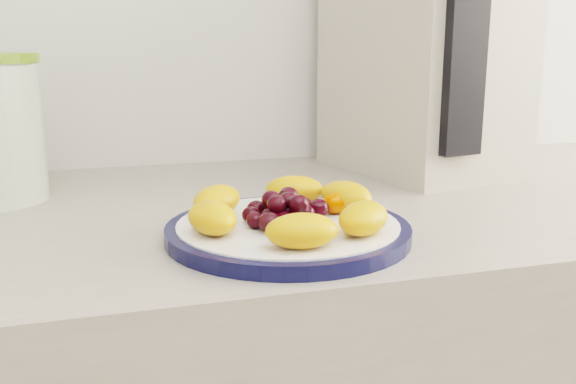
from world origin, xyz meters
name	(u,v)px	position (x,y,z in m)	size (l,w,h in m)	color
plate_rim	(288,232)	(-0.05, 1.05, 0.91)	(0.26, 0.26, 0.01)	black
plate_face	(288,231)	(-0.05, 1.05, 0.91)	(0.23, 0.23, 0.02)	white
appliance_body	(422,55)	(0.25, 1.34, 1.08)	(0.21, 0.29, 0.36)	#BAAF9E
appliance_panel	(465,54)	(0.23, 1.18, 1.09)	(0.06, 0.02, 0.27)	black
fruit_plate	(291,208)	(-0.05, 1.05, 0.93)	(0.22, 0.22, 0.03)	orange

